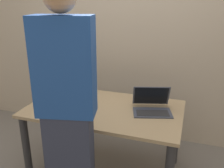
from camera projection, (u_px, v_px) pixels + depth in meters
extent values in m
cube|color=#9E8460|center=(105.00, 109.00, 2.36)|extent=(1.48, 0.85, 0.03)
cylinder|color=#2D2D30|center=(27.00, 149.00, 2.35)|extent=(0.07, 0.07, 0.70)
cylinder|color=#2D2D30|center=(64.00, 116.00, 3.01)|extent=(0.07, 0.07, 0.70)
cylinder|color=#2D2D30|center=(176.00, 135.00, 2.60)|extent=(0.07, 0.07, 0.70)
cube|color=#383D4C|center=(152.00, 113.00, 2.23)|extent=(0.39, 0.30, 0.01)
cube|color=#232326|center=(153.00, 113.00, 2.21)|extent=(0.32, 0.21, 0.00)
cube|color=#383D4C|center=(151.00, 96.00, 2.33)|extent=(0.36, 0.19, 0.21)
cube|color=black|center=(151.00, 96.00, 2.33)|extent=(0.33, 0.17, 0.19)
cylinder|color=#472B14|center=(62.00, 84.00, 2.73)|extent=(0.07, 0.07, 0.18)
cone|color=#472B14|center=(61.00, 75.00, 2.69)|extent=(0.07, 0.07, 0.02)
cylinder|color=#472B14|center=(61.00, 71.00, 2.68)|extent=(0.03, 0.03, 0.06)
cylinder|color=#BFB74C|center=(61.00, 68.00, 2.67)|extent=(0.03, 0.03, 0.01)
cylinder|color=#96E073|center=(62.00, 83.00, 2.73)|extent=(0.07, 0.07, 0.06)
cylinder|color=brown|center=(49.00, 86.00, 2.62)|extent=(0.07, 0.07, 0.22)
cone|color=brown|center=(48.00, 75.00, 2.58)|extent=(0.07, 0.07, 0.02)
cylinder|color=brown|center=(47.00, 70.00, 2.56)|extent=(0.03, 0.03, 0.09)
cylinder|color=#BFB74C|center=(47.00, 66.00, 2.55)|extent=(0.03, 0.03, 0.01)
cylinder|color=#67C87E|center=(49.00, 85.00, 2.62)|extent=(0.07, 0.07, 0.08)
cylinder|color=#333333|center=(72.00, 86.00, 2.68)|extent=(0.07, 0.07, 0.17)
cone|color=#333333|center=(72.00, 78.00, 2.65)|extent=(0.07, 0.07, 0.03)
cylinder|color=#333333|center=(71.00, 73.00, 2.63)|extent=(0.03, 0.03, 0.09)
cylinder|color=#BFB74C|center=(71.00, 68.00, 2.61)|extent=(0.04, 0.04, 0.01)
cylinder|color=gray|center=(72.00, 85.00, 2.68)|extent=(0.08, 0.08, 0.06)
cylinder|color=#1E5123|center=(60.00, 82.00, 2.80)|extent=(0.08, 0.08, 0.19)
cone|color=#1E5123|center=(59.00, 72.00, 2.76)|extent=(0.08, 0.08, 0.03)
cylinder|color=#1E5123|center=(59.00, 68.00, 2.74)|extent=(0.03, 0.03, 0.08)
cylinder|color=#BFB74C|center=(58.00, 64.00, 2.73)|extent=(0.03, 0.03, 0.01)
cylinder|color=#90B9CB|center=(60.00, 81.00, 2.79)|extent=(0.08, 0.08, 0.07)
cube|color=#2D3347|center=(71.00, 168.00, 1.90)|extent=(0.38, 0.26, 0.94)
cube|color=#1E4793|center=(64.00, 68.00, 1.63)|extent=(0.44, 0.29, 0.69)
cube|color=tan|center=(130.00, 36.00, 2.97)|extent=(6.00, 0.10, 2.60)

